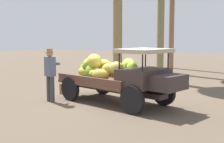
{
  "coord_description": "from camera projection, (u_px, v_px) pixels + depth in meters",
  "views": [
    {
      "loc": [
        5.36,
        -9.17,
        2.25
      ],
      "look_at": [
        0.19,
        -0.2,
        1.05
      ],
      "focal_mm": 49.73,
      "sensor_mm": 36.0,
      "label": 1
    }
  ],
  "objects": [
    {
      "name": "ground_plane",
      "position": [
        110.0,
        100.0,
        10.82
      ],
      "size": [
        60.0,
        60.0,
        0.0
      ],
      "primitive_type": "plane",
      "color": "brown"
    },
    {
      "name": "farmer",
      "position": [
        50.0,
        72.0,
        10.5
      ],
      "size": [
        0.56,
        0.52,
        1.82
      ],
      "rotation": [
        0.0,
        0.0,
        1.19
      ],
      "color": "#413F40",
      "rests_on": "ground"
    },
    {
      "name": "truck",
      "position": [
        121.0,
        76.0,
        10.15
      ],
      "size": [
        4.65,
        2.57,
        1.85
      ],
      "rotation": [
        0.0,
        0.0,
        -0.23
      ],
      "color": "#382D2B",
      "rests_on": "ground"
    },
    {
      "name": "wooden_crate",
      "position": [
        67.0,
        89.0,
        11.96
      ],
      "size": [
        0.55,
        0.51,
        0.41
      ],
      "primitive_type": "cube",
      "rotation": [
        0.0,
        0.0,
        2.91
      ],
      "color": "brown",
      "rests_on": "ground"
    }
  ]
}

